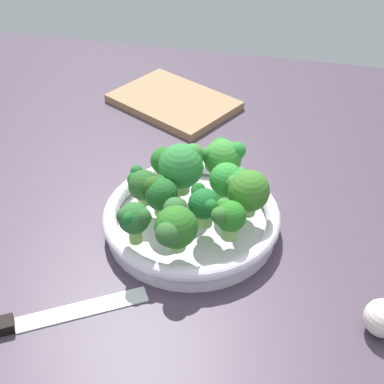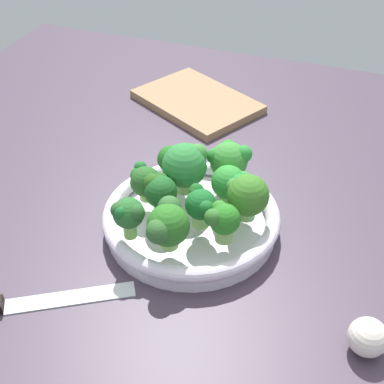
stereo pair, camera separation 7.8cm
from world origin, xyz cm
name	(u,v)px [view 2 (the right image)]	position (x,y,z in cm)	size (l,w,h in cm)	color
ground_plane	(176,231)	(0.00, 0.00, -1.25)	(130.00, 130.00, 2.50)	#443747
bowl	(192,218)	(2.52, 0.31, 2.02)	(26.54, 26.54, 3.95)	white
broccoli_floret_0	(229,160)	(5.44, 8.87, 7.72)	(6.79, 5.96, 6.64)	#8FC564
broccoli_floret_1	(166,225)	(2.14, -8.49, 7.78)	(5.81, 7.64, 6.61)	#9CD06D
broccoli_floret_2	(187,165)	(0.31, 4.25, 8.66)	(6.79, 7.44, 8.10)	#93CE67
broccoli_floret_3	(230,183)	(7.13, 3.73, 7.45)	(5.83, 5.08, 6.17)	#87CD5C
broccoli_floret_4	(222,219)	(8.66, -4.56, 7.53)	(4.65, 4.59, 5.83)	#8CBD63
broccoli_floret_5	(128,214)	(-3.38, -8.51, 8.11)	(4.70, 4.41, 6.33)	#89C85A
broccoli_floret_6	(145,180)	(-4.96, 0.44, 7.17)	(4.97, 4.59, 5.54)	#92C85D
broccoli_floret_7	(246,195)	(10.36, 1.22, 7.96)	(6.42, 6.04, 7.08)	#8CC86A
broccoli_floret_8	(173,160)	(-3.12, 6.95, 7.00)	(5.03, 4.32, 5.20)	#96C760
broccoli_floret_9	(200,205)	(4.87, -2.69, 7.57)	(4.43, 4.62, 5.97)	#8DC363
broccoli_floret_10	(160,191)	(-1.71, -1.66, 7.50)	(5.09, 5.13, 5.95)	#85B34D
knife	(3,305)	(-15.04, -22.77, 0.55)	(24.01, 15.81, 1.50)	silver
cutting_board	(197,101)	(-9.75, 36.66, 0.80)	(24.10, 16.72, 1.60)	#9F7853
garlic_bulb	(368,337)	(29.57, -13.13, 2.40)	(4.80, 4.80, 4.80)	white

